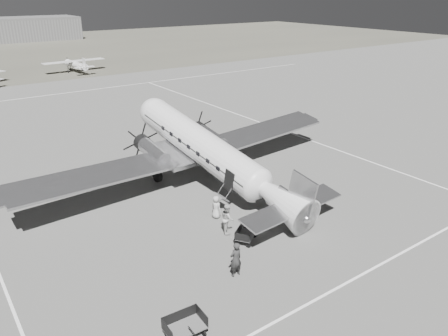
# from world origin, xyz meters

# --- Properties ---
(ground) EXTENTS (260.00, 260.00, 0.00)m
(ground) POSITION_xyz_m (0.00, 0.00, 0.00)
(ground) COLOR slate
(ground) RESTS_ON ground
(taxi_line_near) EXTENTS (60.00, 0.15, 0.01)m
(taxi_line_near) POSITION_xyz_m (0.00, -14.00, 0.01)
(taxi_line_near) COLOR white
(taxi_line_near) RESTS_ON ground
(taxi_line_right) EXTENTS (0.15, 80.00, 0.01)m
(taxi_line_right) POSITION_xyz_m (12.00, 0.00, 0.01)
(taxi_line_right) COLOR white
(taxi_line_right) RESTS_ON ground
(taxi_line_horizon) EXTENTS (90.00, 0.15, 0.01)m
(taxi_line_horizon) POSITION_xyz_m (0.00, 40.00, 0.01)
(taxi_line_horizon) COLOR white
(taxi_line_horizon) RESTS_ON ground
(grass_infield) EXTENTS (260.00, 90.00, 0.01)m
(grass_infield) POSITION_xyz_m (0.00, 95.00, 0.00)
(grass_infield) COLOR #57564A
(grass_infield) RESTS_ON ground
(hangar_main) EXTENTS (42.00, 14.00, 6.60)m
(hangar_main) POSITION_xyz_m (5.00, 120.00, 3.30)
(hangar_main) COLOR slate
(hangar_main) RESTS_ON ground
(dc3_airliner) EXTENTS (30.22, 22.08, 5.49)m
(dc3_airliner) POSITION_xyz_m (-2.55, 0.20, 2.74)
(dc3_airliner) COLOR #ADADB0
(dc3_airliner) RESTS_ON ground
(light_plane_right) EXTENTS (12.00, 9.99, 2.37)m
(light_plane_right) POSITION_xyz_m (5.42, 56.57, 1.19)
(light_plane_right) COLOR silver
(light_plane_right) RESTS_ON ground
(baggage_cart_near) EXTENTS (1.99, 1.86, 0.92)m
(baggage_cart_near) POSITION_xyz_m (-5.17, -7.74, 0.46)
(baggage_cart_near) COLOR #595959
(baggage_cart_near) RESTS_ON ground
(baggage_cart_far) EXTENTS (1.92, 1.41, 1.05)m
(baggage_cart_far) POSITION_xyz_m (-12.18, -12.39, 0.52)
(baggage_cart_far) COLOR #595959
(baggage_cart_far) RESTS_ON ground
(ground_crew) EXTENTS (0.73, 0.48, 1.99)m
(ground_crew) POSITION_xyz_m (-7.71, -10.10, 1.00)
(ground_crew) COLOR #2B2B2B
(ground_crew) RESTS_ON ground
(ramp_agent) EXTENTS (1.07, 1.17, 1.94)m
(ramp_agent) POSITION_xyz_m (-5.43, -6.21, 0.97)
(ramp_agent) COLOR #B0B0AE
(ramp_agent) RESTS_ON ground
(passenger) EXTENTS (0.66, 0.86, 1.58)m
(passenger) POSITION_xyz_m (-4.95, -4.25, 0.79)
(passenger) COLOR #B5B5B2
(passenger) RESTS_ON ground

